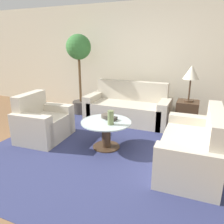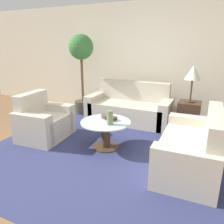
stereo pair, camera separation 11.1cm
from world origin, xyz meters
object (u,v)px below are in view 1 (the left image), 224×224
object	(u,v)px
armchair	(42,124)
coffee_table	(106,131)
vase	(111,118)
loveseat	(195,149)
bowl	(107,116)
book_stack	(112,118)
potted_plant	(79,61)
table_lamp	(191,73)
sofa_main	(128,108)

from	to	relation	value
armchair	coffee_table	world-z (taller)	armchair
coffee_table	vase	bearing A→B (deg)	-38.03
loveseat	coffee_table	world-z (taller)	loveseat
loveseat	bowl	xyz separation A→B (m)	(-1.45, 0.28, 0.21)
coffee_table	book_stack	size ratio (longest dim) A/B	4.64
armchair	vase	world-z (taller)	armchair
potted_plant	table_lamp	bearing A→B (deg)	-4.04
armchair	bowl	distance (m)	1.23
potted_plant	book_stack	world-z (taller)	potted_plant
coffee_table	potted_plant	world-z (taller)	potted_plant
coffee_table	loveseat	bearing A→B (deg)	-4.04
table_lamp	vase	xyz separation A→B (m)	(-1.04, -1.43, -0.57)
sofa_main	book_stack	bearing A→B (deg)	-83.57
sofa_main	loveseat	size ratio (longest dim) A/B	1.26
potted_plant	armchair	bearing A→B (deg)	-85.35
table_lamp	book_stack	xyz separation A→B (m)	(-1.11, -1.23, -0.65)
sofa_main	loveseat	bearing A→B (deg)	-45.79
loveseat	vase	size ratio (longest dim) A/B	6.43
sofa_main	loveseat	world-z (taller)	sofa_main
sofa_main	bowl	size ratio (longest dim) A/B	9.12
coffee_table	potted_plant	distance (m)	2.27
armchair	bowl	xyz separation A→B (m)	(1.17, 0.29, 0.21)
loveseat	vase	distance (m)	1.30
loveseat	sofa_main	bearing A→B (deg)	-136.80
coffee_table	table_lamp	distance (m)	1.96
armchair	loveseat	world-z (taller)	loveseat
loveseat	potted_plant	size ratio (longest dim) A/B	0.77
armchair	coffee_table	bearing A→B (deg)	-88.53
armchair	book_stack	world-z (taller)	armchair
sofa_main	table_lamp	distance (m)	1.52
coffee_table	table_lamp	world-z (taller)	table_lamp
coffee_table	vase	world-z (taller)	vase
book_stack	armchair	bearing A→B (deg)	-163.19
loveseat	book_stack	world-z (taller)	loveseat
loveseat	armchair	bearing A→B (deg)	-90.86
coffee_table	book_stack	distance (m)	0.22
table_lamp	coffee_table	bearing A→B (deg)	-131.17
bowl	book_stack	size ratio (longest dim) A/B	1.13
sofa_main	armchair	distance (m)	1.91
vase	table_lamp	bearing A→B (deg)	53.85
loveseat	table_lamp	size ratio (longest dim) A/B	2.09
potted_plant	bowl	xyz separation A→B (m)	(1.30, -1.32, -0.80)
sofa_main	table_lamp	size ratio (longest dim) A/B	2.64
vase	book_stack	size ratio (longest dim) A/B	1.27
armchair	table_lamp	distance (m)	2.93
potted_plant	bowl	distance (m)	2.02
sofa_main	vase	world-z (taller)	sofa_main
loveseat	bowl	world-z (taller)	loveseat
loveseat	book_stack	size ratio (longest dim) A/B	8.20
sofa_main	vase	size ratio (longest dim) A/B	8.12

